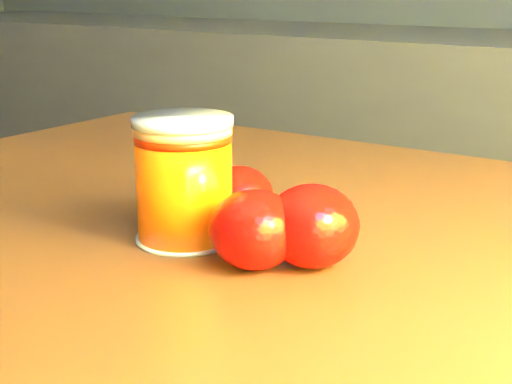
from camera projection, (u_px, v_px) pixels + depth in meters
The scene contains 6 objects.
kitchen_counter at pixel (263, 177), 2.18m from camera, with size 3.15×0.60×0.90m, color #47484C.
table at pixel (278, 335), 0.66m from camera, with size 1.13×0.83×0.81m.
juice_glass at pixel (184, 180), 0.60m from camera, with size 0.08×0.08×0.10m.
orange_front at pixel (312, 226), 0.55m from camera, with size 0.07×0.07×0.06m, color red.
orange_back at pixel (239, 197), 0.64m from camera, with size 0.06×0.06×0.06m, color red.
orange_extra at pixel (255, 229), 0.54m from camera, with size 0.07×0.07×0.06m, color red.
Camera 1 is at (1.28, -0.22, 1.02)m, focal length 50.00 mm.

